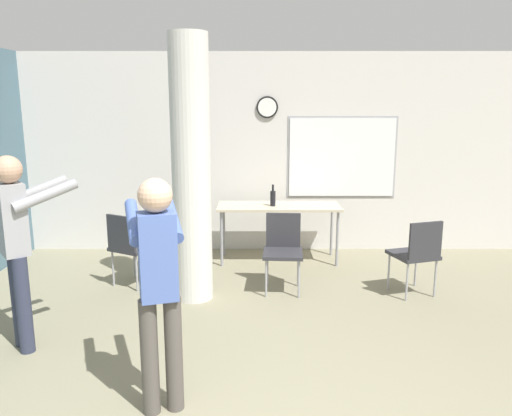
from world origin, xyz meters
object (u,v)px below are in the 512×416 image
(folding_table, at_px, (280,209))
(chair_near_pillar, at_px, (131,244))
(chair_table_front, at_px, (284,247))
(bottle_on_table, at_px, (274,198))
(chair_mid_room, at_px, (418,251))
(person_watching_back, at_px, (19,238))
(person_playing_front, at_px, (159,278))

(folding_table, distance_m, chair_near_pillar, 2.03)
(chair_table_front, distance_m, chair_near_pillar, 1.77)
(folding_table, height_order, bottle_on_table, bottle_on_table)
(chair_mid_room, distance_m, person_watching_back, 3.99)
(chair_table_front, distance_m, person_playing_front, 2.53)
(folding_table, bearing_deg, chair_table_front, -89.97)
(person_watching_back, bearing_deg, folding_table, 47.11)
(chair_near_pillar, bearing_deg, chair_mid_room, -5.34)
(bottle_on_table, distance_m, chair_mid_room, 2.01)
(chair_mid_room, relative_size, person_playing_front, 0.53)
(chair_near_pillar, xyz_separation_m, chair_mid_room, (3.23, -0.30, 0.00))
(folding_table, relative_size, chair_mid_room, 1.88)
(chair_near_pillar, xyz_separation_m, person_watching_back, (-0.54, -1.51, 0.48))
(chair_near_pillar, relative_size, person_playing_front, 0.53)
(chair_near_pillar, bearing_deg, person_watching_back, -109.78)
(chair_table_front, height_order, person_playing_front, person_playing_front)
(person_playing_front, bearing_deg, folding_table, 74.20)
(chair_mid_room, height_order, person_playing_front, person_playing_front)
(folding_table, xyz_separation_m, person_watching_back, (-2.31, -2.48, 0.28))
(bottle_on_table, distance_m, person_watching_back, 3.30)
(chair_table_front, height_order, person_watching_back, person_watching_back)
(chair_mid_room, relative_size, person_watching_back, 0.52)
(person_playing_front, bearing_deg, person_watching_back, 146.37)
(chair_table_front, bearing_deg, chair_near_pillar, 176.42)
(folding_table, bearing_deg, person_watching_back, -132.89)
(folding_table, relative_size, person_watching_back, 0.97)
(chair_table_front, bearing_deg, person_watching_back, -148.79)
(chair_table_front, relative_size, person_playing_front, 0.53)
(chair_table_front, relative_size, chair_near_pillar, 1.00)
(person_playing_front, bearing_deg, bottle_on_table, 75.31)
(folding_table, height_order, chair_mid_room, chair_mid_room)
(chair_near_pillar, relative_size, person_watching_back, 0.52)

